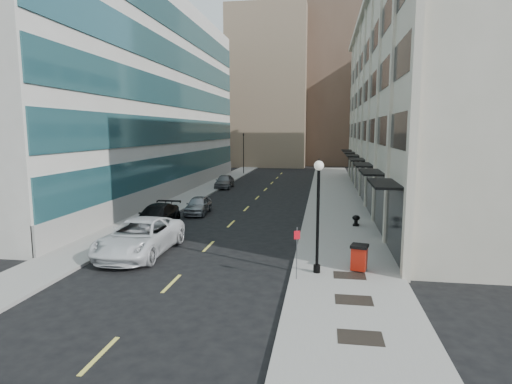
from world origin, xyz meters
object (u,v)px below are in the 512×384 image
(sign_post, at_px, (297,246))
(urn_planter, at_px, (356,219))
(car_black_pickup, at_px, (156,216))
(traffic_signal, at_px, (243,136))
(car_grey_sedan, at_px, (224,181))
(trash_bin, at_px, (359,257))
(lamppost, at_px, (318,206))
(car_white_van, at_px, (140,237))
(car_silver_sedan, at_px, (198,205))

(sign_post, height_order, urn_planter, sign_post)
(car_black_pickup, bearing_deg, sign_post, -42.56)
(urn_planter, bearing_deg, traffic_signal, 112.58)
(car_black_pickup, relative_size, car_grey_sedan, 1.16)
(trash_bin, bearing_deg, lamppost, -148.18)
(car_white_van, distance_m, lamppost, 9.83)
(car_grey_sedan, height_order, urn_planter, car_grey_sedan)
(trash_bin, height_order, sign_post, sign_post)
(car_silver_sedan, bearing_deg, car_grey_sedan, 92.38)
(car_grey_sedan, distance_m, lamppost, 30.58)
(car_white_van, height_order, trash_bin, car_white_van)
(trash_bin, bearing_deg, traffic_signal, 122.03)
(urn_planter, bearing_deg, car_white_van, -145.57)
(car_grey_sedan, xyz_separation_m, trash_bin, (12.86, -27.86, 0.04))
(car_black_pickup, height_order, trash_bin, car_black_pickup)
(car_white_van, relative_size, car_grey_sedan, 1.48)
(car_grey_sedan, distance_m, urn_planter, 22.73)
(lamppost, bearing_deg, sign_post, -130.21)
(traffic_signal, height_order, lamppost, traffic_signal)
(car_white_van, bearing_deg, car_silver_sedan, 90.97)
(car_black_pickup, bearing_deg, trash_bin, -30.85)
(traffic_signal, distance_m, car_grey_sedan, 16.34)
(car_silver_sedan, bearing_deg, trash_bin, -51.00)
(car_white_van, bearing_deg, sign_post, -19.26)
(trash_bin, distance_m, lamppost, 3.11)
(traffic_signal, relative_size, car_white_van, 1.05)
(car_white_van, bearing_deg, traffic_signal, 93.36)
(car_silver_sedan, distance_m, trash_bin, 17.01)
(sign_post, relative_size, urn_planter, 3.15)
(car_black_pickup, relative_size, urn_planter, 7.13)
(trash_bin, bearing_deg, urn_planter, 101.41)
(trash_bin, bearing_deg, car_white_van, -172.47)
(car_silver_sedan, distance_m, car_grey_sedan, 15.30)
(car_white_van, height_order, car_silver_sedan, car_white_van)
(car_black_pickup, relative_size, sign_post, 2.26)
(lamppost, bearing_deg, car_grey_sedan, 111.06)
(trash_bin, xyz_separation_m, sign_post, (-2.76, -1.59, 0.83))
(traffic_signal, height_order, car_white_van, traffic_signal)
(car_white_van, xyz_separation_m, car_black_pickup, (-1.60, 6.25, -0.17))
(traffic_signal, relative_size, trash_bin, 5.76)
(sign_post, bearing_deg, car_white_van, 140.32)
(car_grey_sedan, xyz_separation_m, sign_post, (10.10, -29.45, 0.87))
(traffic_signal, xyz_separation_m, lamppost, (11.65, -44.00, -2.52))
(car_white_van, distance_m, sign_post, 9.04)
(car_grey_sedan, height_order, lamppost, lamppost)
(traffic_signal, bearing_deg, lamppost, -75.17)
(car_grey_sedan, bearing_deg, car_black_pickup, -92.88)
(car_black_pickup, distance_m, urn_planter, 13.53)
(urn_planter, bearing_deg, car_grey_sedan, 126.13)
(trash_bin, bearing_deg, car_silver_sedan, 146.77)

